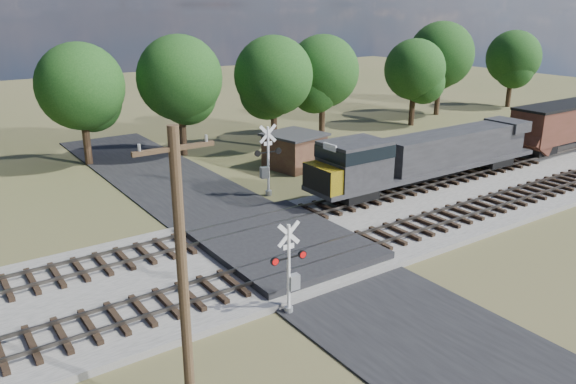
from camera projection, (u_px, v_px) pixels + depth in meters
ground at (285, 252)px, 27.62m from camera, size 160.00×160.00×0.00m
ballast_bed at (419, 207)px, 33.34m from camera, size 140.00×10.00×0.30m
road at (285, 252)px, 27.61m from camera, size 7.00×60.00×0.08m
crossing_panel at (279, 243)px, 27.91m from camera, size 7.00×9.00×0.62m
track_near at (360, 244)px, 27.61m from camera, size 140.00×2.60×0.33m
track_far at (301, 214)px, 31.51m from camera, size 140.00×2.60×0.33m
crossing_signal_near at (290, 276)px, 21.71m from camera, size 1.57×0.34×3.89m
crossing_signal_far at (267, 167)px, 35.25m from camera, size 1.85×0.42×4.60m
utility_pole at (183, 278)px, 14.96m from camera, size 2.15×0.29×8.81m
equipment_shed at (294, 150)px, 41.61m from camera, size 4.51×4.51×2.62m
treeline at (166, 76)px, 42.93m from camera, size 82.36×11.78×10.93m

